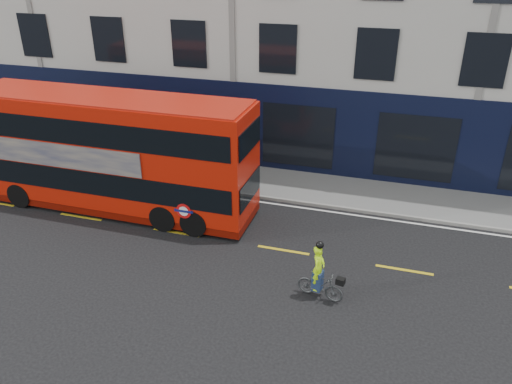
% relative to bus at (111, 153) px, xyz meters
% --- Properties ---
extents(ground, '(120.00, 120.00, 0.00)m').
position_rel_bus_xyz_m(ground, '(3.07, -2.70, -2.30)').
color(ground, black).
rests_on(ground, ground).
extents(pavement, '(60.00, 3.00, 0.12)m').
position_rel_bus_xyz_m(pavement, '(3.07, 3.80, -2.24)').
color(pavement, slate).
rests_on(pavement, ground).
extents(kerb, '(60.00, 0.12, 0.13)m').
position_rel_bus_xyz_m(kerb, '(3.07, 2.30, -2.24)').
color(kerb, gray).
rests_on(kerb, ground).
extents(road_edge_line, '(58.00, 0.10, 0.01)m').
position_rel_bus_xyz_m(road_edge_line, '(3.07, 2.00, -2.30)').
color(road_edge_line, silver).
rests_on(road_edge_line, ground).
extents(lane_dashes, '(58.00, 0.12, 0.01)m').
position_rel_bus_xyz_m(lane_dashes, '(3.07, -1.20, -2.30)').
color(lane_dashes, gold).
rests_on(lane_dashes, ground).
extents(bus, '(11.17, 2.63, 4.49)m').
position_rel_bus_xyz_m(bus, '(0.00, 0.00, 0.00)').
color(bus, '#BC1707').
rests_on(bus, ground).
extents(cyclist, '(1.47, 0.67, 1.91)m').
position_rel_bus_xyz_m(cyclist, '(8.68, -3.35, -1.66)').
color(cyclist, '#424547').
rests_on(cyclist, ground).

